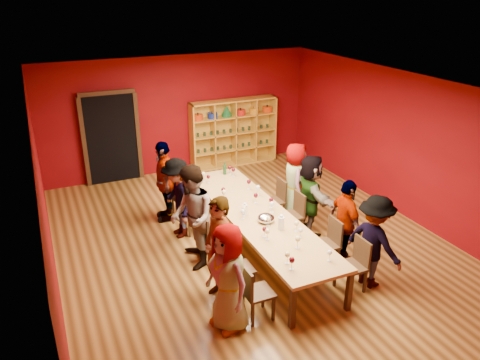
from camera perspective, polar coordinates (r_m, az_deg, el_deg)
name	(u,v)px	position (r m, az deg, el deg)	size (l,w,h in m)	color
room_shell	(258,175)	(8.23, 2.15, 0.59)	(7.10, 9.10, 3.04)	brown
tasting_table	(257,216)	(8.57, 2.07, -4.37)	(1.10, 4.50, 0.75)	#AB8347
doorway	(111,138)	(11.89, -15.42, 4.95)	(1.40, 0.17, 2.30)	black
shelving_unit	(233,129)	(12.66, -0.85, 6.21)	(2.40, 0.40, 1.80)	gold
chair_person_left_0	(253,290)	(7.00, 1.63, -13.27)	(0.42, 0.42, 0.89)	black
person_left_0	(228,278)	(6.68, -1.44, -11.83)	(0.80, 0.44, 1.65)	#48484D
chair_person_left_1	(235,266)	(7.50, -0.64, -10.50)	(0.42, 0.42, 0.89)	black
person_left_1	(218,250)	(7.22, -2.65, -8.50)	(0.63, 0.46, 1.74)	pink
chair_person_left_2	(210,235)	(8.36, -3.63, -6.74)	(0.42, 0.42, 0.89)	black
person_left_2	(192,217)	(8.06, -5.87, -4.54)	(0.90, 0.49, 1.85)	#525257
chair_person_left_3	(191,210)	(9.27, -6.04, -3.67)	(0.42, 0.42, 0.89)	black
person_left_3	(178,198)	(9.07, -7.60, -2.22)	(1.04, 0.43, 1.60)	#5A87BA
chair_person_left_4	(179,195)	(9.96, -7.50, -1.78)	(0.42, 0.42, 0.89)	black
person_left_4	(165,181)	(9.75, -9.18, -0.12)	(1.01, 0.46, 1.72)	#5F83C4
chair_person_right_0	(356,262)	(7.83, 13.91, -9.68)	(0.42, 0.42, 0.89)	black
person_right_0	(374,242)	(7.86, 16.01, -7.23)	(1.03, 0.42, 1.59)	#141C37
chair_person_right_1	(329,241)	(8.33, 10.83, -7.27)	(0.42, 0.42, 0.89)	black
person_right_1	(346,222)	(8.36, 12.75, -5.06)	(0.92, 0.42, 1.57)	#49494E
chair_person_right_2	(294,212)	(9.20, 6.64, -3.91)	(0.42, 0.42, 0.89)	black
person_right_2	(310,194)	(9.24, 8.58, -1.74)	(1.50, 0.43, 1.62)	silver
chair_person_right_3	(277,198)	(9.77, 4.49, -2.17)	(0.42, 0.42, 0.89)	black
person_right_3	(295,180)	(9.84, 6.73, -0.06)	(0.79, 0.43, 1.62)	tan
wine_glass_0	(267,232)	(7.64, 3.37, -6.33)	(0.08, 0.08, 0.21)	white
wine_glass_1	(287,255)	(7.06, 5.81, -9.09)	(0.08, 0.08, 0.21)	white
wine_glass_2	(256,196)	(8.86, 1.93, -1.95)	(0.08, 0.08, 0.21)	white
wine_glass_3	(268,219)	(8.06, 3.47, -4.78)	(0.07, 0.07, 0.19)	white
wine_glass_4	(264,230)	(7.73, 2.99, -6.09)	(0.07, 0.07, 0.18)	white
wine_glass_5	(258,188)	(9.20, 2.20, -0.97)	(0.09, 0.09, 0.21)	white
wine_glass_6	(301,231)	(7.76, 7.41, -6.14)	(0.07, 0.07, 0.18)	white
wine_glass_7	(296,224)	(7.94, 6.89, -5.32)	(0.08, 0.08, 0.20)	white
wine_glass_8	(230,168)	(10.21, -1.25, 1.49)	(0.08, 0.08, 0.20)	white
wine_glass_9	(330,253)	(7.22, 10.87, -8.75)	(0.08, 0.08, 0.19)	white
wine_glass_10	(223,190)	(9.11, -2.05, -1.24)	(0.08, 0.08, 0.21)	white
wine_glass_11	(208,177)	(9.77, -3.88, 0.35)	(0.08, 0.08, 0.19)	white
wine_glass_12	(272,205)	(8.52, 3.92, -3.01)	(0.09, 0.09, 0.22)	white
wine_glass_13	(292,261)	(6.93, 6.34, -9.73)	(0.09, 0.09, 0.21)	white
wine_glass_14	(244,209)	(8.38, 0.46, -3.56)	(0.08, 0.08, 0.19)	white
wine_glass_15	(233,170)	(10.09, -0.82, 1.23)	(0.08, 0.08, 0.20)	white
wine_glass_16	(249,182)	(9.46, 1.08, -0.27)	(0.08, 0.08, 0.21)	white
wine_glass_17	(243,212)	(8.27, 0.33, -3.92)	(0.08, 0.08, 0.20)	white
wine_glass_18	(298,240)	(7.46, 7.05, -7.21)	(0.09, 0.09, 0.22)	white
wine_glass_19	(203,174)	(9.85, -4.49, 0.68)	(0.09, 0.09, 0.22)	white
wine_glass_20	(271,201)	(8.70, 3.81, -2.51)	(0.08, 0.08, 0.20)	white
wine_glass_21	(224,193)	(8.98, -1.97, -1.55)	(0.09, 0.09, 0.22)	white
spittoon_bowl	(266,218)	(8.22, 3.19, -4.68)	(0.31, 0.31, 0.17)	silver
carafe_a	(245,209)	(8.45, 0.60, -3.60)	(0.09, 0.09, 0.23)	white
carafe_b	(281,223)	(7.98, 5.05, -5.24)	(0.12, 0.12, 0.27)	white
wine_bottle	(225,170)	(10.21, -1.88, 1.28)	(0.08, 0.08, 0.29)	#163D1C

